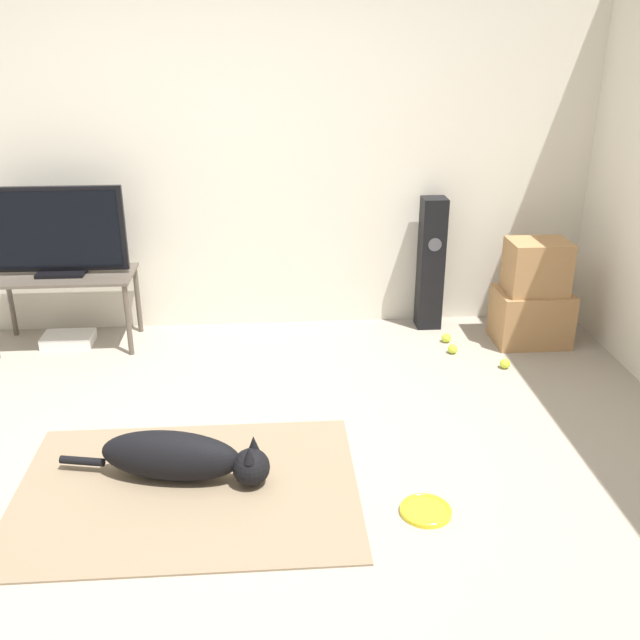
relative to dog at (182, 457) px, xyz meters
name	(u,v)px	position (x,y,z in m)	size (l,w,h in m)	color
ground_plane	(223,487)	(0.20, -0.07, -0.13)	(12.00, 12.00, 0.00)	#9E9384
wall_back	(229,152)	(0.20, 2.03, 1.14)	(8.00, 0.06, 2.55)	silver
area_rug	(188,489)	(0.03, -0.09, -0.13)	(1.64, 1.17, 0.01)	#847056
dog	(182,457)	(0.00, 0.00, 0.00)	(1.05, 0.35, 0.25)	black
frisbee	(426,510)	(1.14, -0.34, -0.12)	(0.24, 0.24, 0.03)	yellow
cardboard_box_lower	(531,317)	(2.28, 1.52, 0.06)	(0.50, 0.38, 0.38)	#A87A4C
cardboard_box_upper	(537,267)	(2.27, 1.51, 0.43)	(0.40, 0.30, 0.36)	#A87A4C
floor_speaker	(431,264)	(1.62, 1.85, 0.35)	(0.17, 0.18, 0.97)	black
tv_stand	(64,284)	(-0.95, 1.71, 0.32)	(0.95, 0.46, 0.52)	brown
tv	(56,232)	(-0.95, 1.71, 0.68)	(0.90, 0.20, 0.60)	black
tennis_ball_by_boxes	(505,364)	(1.97, 1.10, -0.10)	(0.07, 0.07, 0.07)	#C6E033
tennis_ball_near_speaker	(453,349)	(1.69, 1.36, -0.10)	(0.07, 0.07, 0.07)	#C6E033
tennis_ball_loose_on_carpet	(446,338)	(1.69, 1.54, -0.10)	(0.07, 0.07, 0.07)	#C6E033
game_console	(68,339)	(-0.98, 1.71, -0.10)	(0.35, 0.22, 0.08)	white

